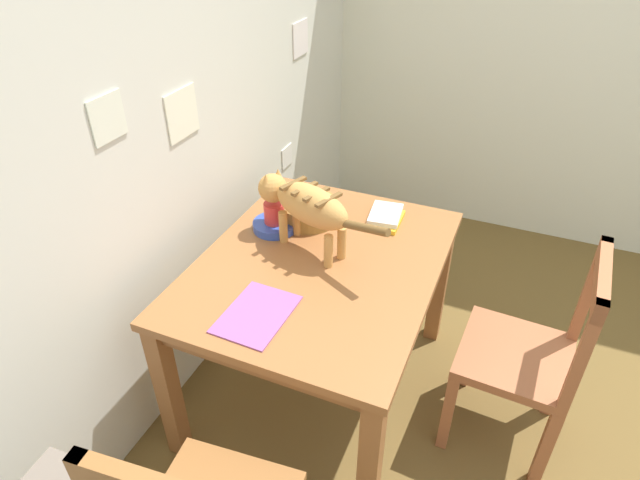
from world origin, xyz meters
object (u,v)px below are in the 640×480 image
(saucer_bowl, at_px, (275,225))
(wicker_basket, at_px, (308,210))
(book_stack, at_px, (386,217))
(magazine, at_px, (257,314))
(wooden_chair_near, at_px, (527,356))
(coffee_mug, at_px, (275,212))
(cat, at_px, (305,204))
(dining_table, at_px, (320,278))

(saucer_bowl, relative_size, wicker_basket, 0.72)
(saucer_bowl, relative_size, book_stack, 0.90)
(magazine, height_order, wooden_chair_near, wooden_chair_near)
(coffee_mug, bearing_deg, magazine, -159.84)
(wicker_basket, relative_size, wooden_chair_near, 0.28)
(magazine, bearing_deg, wicker_basket, 9.59)
(wicker_basket, bearing_deg, cat, -159.09)
(saucer_bowl, height_order, wooden_chair_near, wooden_chair_near)
(wicker_basket, bearing_deg, saucer_bowl, 141.86)
(saucer_bowl, xyz_separation_m, book_stack, (0.25, -0.42, 0.00))
(book_stack, distance_m, wooden_chair_near, 0.81)
(dining_table, relative_size, cat, 1.88)
(wicker_basket, xyz_separation_m, wooden_chair_near, (-0.19, -1.01, -0.32))
(coffee_mug, height_order, wicker_basket, coffee_mug)
(wicker_basket, bearing_deg, dining_table, -147.79)
(dining_table, bearing_deg, wooden_chair_near, -84.52)
(saucer_bowl, bearing_deg, coffee_mug, 0.00)
(wooden_chair_near, bearing_deg, wicker_basket, 82.49)
(dining_table, xyz_separation_m, book_stack, (0.39, -0.15, 0.11))
(book_stack, xyz_separation_m, wicker_basket, (-0.12, 0.32, 0.03))
(dining_table, distance_m, wooden_chair_near, 0.87)
(cat, distance_m, book_stack, 0.44)
(cat, bearing_deg, dining_table, -107.58)
(cat, distance_m, saucer_bowl, 0.26)
(wicker_basket, bearing_deg, wooden_chair_near, -100.58)
(coffee_mug, distance_m, wooden_chair_near, 1.17)
(coffee_mug, relative_size, wooden_chair_near, 0.14)
(coffee_mug, height_order, wooden_chair_near, wooden_chair_near)
(dining_table, distance_m, book_stack, 0.43)
(cat, xyz_separation_m, magazine, (-0.45, -0.02, -0.20))
(saucer_bowl, distance_m, wooden_chair_near, 1.15)
(cat, bearing_deg, magazine, -157.79)
(saucer_bowl, bearing_deg, dining_table, -117.16)
(cat, height_order, saucer_bowl, cat)
(magazine, height_order, wicker_basket, wicker_basket)
(magazine, bearing_deg, wooden_chair_near, -61.73)
(dining_table, xyz_separation_m, cat, (0.07, 0.10, 0.29))
(coffee_mug, bearing_deg, dining_table, -117.75)
(coffee_mug, relative_size, wicker_basket, 0.50)
(saucer_bowl, xyz_separation_m, wooden_chair_near, (-0.06, -1.11, -0.29))
(wooden_chair_near, bearing_deg, saucer_bowl, 90.05)
(book_stack, relative_size, wooden_chair_near, 0.23)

